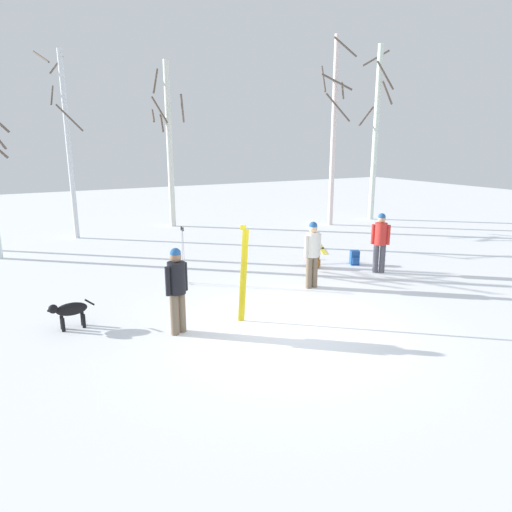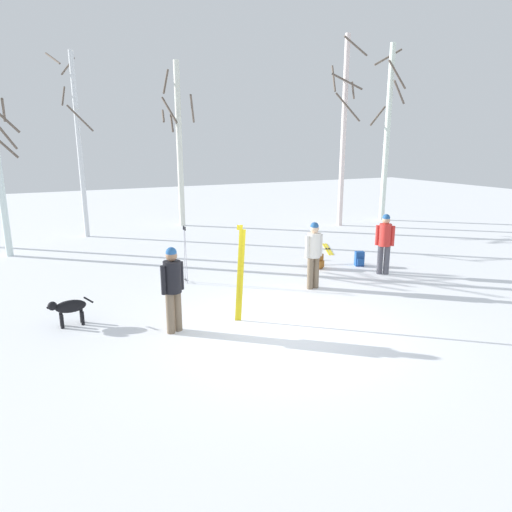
# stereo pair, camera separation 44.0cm
# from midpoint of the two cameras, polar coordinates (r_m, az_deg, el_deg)

# --- Properties ---
(ground_plane) EXTENTS (60.00, 60.00, 0.00)m
(ground_plane) POSITION_cam_midpoint_polar(r_m,az_deg,el_deg) (9.22, 2.53, -9.26)
(ground_plane) COLOR white
(person_0) EXTENTS (0.52, 0.34, 1.72)m
(person_0) POSITION_cam_midpoint_polar(r_m,az_deg,el_deg) (11.59, 5.99, 0.69)
(person_0) COLOR #72604C
(person_0) RESTS_ON ground_plane
(person_1) EXTENTS (0.42, 0.37, 1.72)m
(person_1) POSITION_cam_midpoint_polar(r_m,az_deg,el_deg) (13.30, 14.36, 2.06)
(person_1) COLOR #4C4C56
(person_1) RESTS_ON ground_plane
(person_2) EXTENTS (0.49, 0.34, 1.72)m
(person_2) POSITION_cam_midpoint_polar(r_m,az_deg,el_deg) (8.92, -11.26, -3.62)
(person_2) COLOR #72604C
(person_2) RESTS_ON ground_plane
(dog) EXTENTS (0.90, 0.24, 0.57)m
(dog) POSITION_cam_midpoint_polar(r_m,az_deg,el_deg) (9.95, -23.45, -6.27)
(dog) COLOR black
(dog) RESTS_ON ground_plane
(ski_pair_planted_0) EXTENTS (0.23, 0.10, 2.04)m
(ski_pair_planted_0) POSITION_cam_midpoint_polar(r_m,az_deg,el_deg) (9.36, -2.93, -2.30)
(ski_pair_planted_0) COLOR yellow
(ski_pair_planted_0) RESTS_ON ground_plane
(ski_pair_lying_0) EXTENTS (0.94, 1.63, 0.05)m
(ski_pair_lying_0) POSITION_cam_midpoint_polar(r_m,az_deg,el_deg) (16.16, 7.39, 0.95)
(ski_pair_lying_0) COLOR yellow
(ski_pair_lying_0) RESTS_ON ground_plane
(ski_poles_0) EXTENTS (0.07, 0.24, 1.52)m
(ski_poles_0) POSITION_cam_midpoint_polar(r_m,az_deg,el_deg) (12.10, -10.12, 0.29)
(ski_poles_0) COLOR #B2B2BC
(ski_poles_0) RESTS_ON ground_plane
(backpack_0) EXTENTS (0.31, 0.33, 0.44)m
(backpack_0) POSITION_cam_midpoint_polar(r_m,az_deg,el_deg) (13.62, 6.39, -0.61)
(backpack_0) COLOR #99591E
(backpack_0) RESTS_ON ground_plane
(backpack_1) EXTENTS (0.32, 0.34, 0.44)m
(backpack_1) POSITION_cam_midpoint_polar(r_m,az_deg,el_deg) (14.16, 11.35, -0.23)
(backpack_1) COLOR #1E4C99
(backpack_1) RESTS_ON ground_plane
(water_bottle_0) EXTENTS (0.08, 0.08, 0.21)m
(water_bottle_0) POSITION_cam_midpoint_polar(r_m,az_deg,el_deg) (14.64, 5.62, -0.03)
(water_bottle_0) COLOR red
(water_bottle_0) RESTS_ON ground_plane
(birch_tree_2) EXTENTS (1.37, 1.33, 6.87)m
(birch_tree_2) POSITION_cam_midpoint_polar(r_m,az_deg,el_deg) (18.86, -23.09, 12.85)
(birch_tree_2) COLOR silver
(birch_tree_2) RESTS_ON ground_plane
(birch_tree_3) EXTENTS (1.64, 1.62, 6.92)m
(birch_tree_3) POSITION_cam_midpoint_polar(r_m,az_deg,el_deg) (20.40, -11.44, 13.76)
(birch_tree_3) COLOR silver
(birch_tree_3) RESTS_ON ground_plane
(birch_tree_4) EXTENTS (1.47, 1.63, 7.94)m
(birch_tree_4) POSITION_cam_midpoint_polar(r_m,az_deg,el_deg) (20.56, 9.06, 15.35)
(birch_tree_4) COLOR silver
(birch_tree_4) RESTS_ON ground_plane
(birch_tree_5) EXTENTS (1.55, 1.47, 7.87)m
(birch_tree_5) POSITION_cam_midpoint_polar(r_m,az_deg,el_deg) (22.55, 14.17, 14.84)
(birch_tree_5) COLOR silver
(birch_tree_5) RESTS_ON ground_plane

